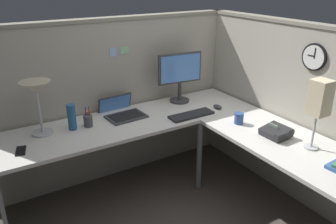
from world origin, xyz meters
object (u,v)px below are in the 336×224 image
desk_lamp_paper (319,100)px  desk_lamp_dome (36,91)px  office_phone (276,133)px  wall_clock (315,57)px  laptop (121,112)px  cell_phone (21,151)px  keyboard (191,115)px  pen_cup (88,121)px  coffee_mug (239,118)px  computer_mouse (218,107)px  monitor (180,74)px  thermos_flask (72,117)px

desk_lamp_paper → desk_lamp_dome: bearing=142.1°
office_phone → wall_clock: size_ratio=0.95×
laptop → cell_phone: laptop is taller
desk_lamp_paper → office_phone: bearing=107.3°
keyboard → pen_cup: bearing=162.6°
coffee_mug → computer_mouse: bearing=79.5°
coffee_mug → desk_lamp_paper: bearing=-75.5°
laptop → wall_clock: bearing=-40.9°
pen_cup → coffee_mug: pen_cup is taller
computer_mouse → wall_clock: (0.36, -0.70, 0.58)m
monitor → laptop: monitor is taller
cell_phone → monitor: bearing=23.5°
pen_cup → office_phone: size_ratio=0.86×
desk_lamp_dome → cell_phone: desk_lamp_dome is taller
cell_phone → thermos_flask: 0.49m
laptop → wall_clock: 1.71m
monitor → cell_phone: bearing=-170.2°
monitor → wall_clock: size_ratio=2.27×
desk_lamp_dome → coffee_mug: size_ratio=4.64×
monitor → coffee_mug: size_ratio=5.21×
cell_phone → desk_lamp_paper: (1.87, -1.07, 0.38)m
cell_phone → office_phone: bearing=-10.6°
desk_lamp_paper → keyboard: bearing=113.3°
monitor → computer_mouse: size_ratio=4.81×
monitor → desk_lamp_dome: size_ratio=1.12×
laptop → thermos_flask: size_ratio=1.83×
office_phone → desk_lamp_paper: bearing=-72.7°
pen_cup → cell_phone: (-0.57, -0.17, -0.05)m
cell_phone → laptop: bearing=30.1°
computer_mouse → desk_lamp_paper: desk_lamp_paper is taller
monitor → cell_phone: 1.62m
desk_lamp_paper → thermos_flask: bearing=138.8°
monitor → keyboard: 0.49m
computer_mouse → wall_clock: bearing=-62.6°
monitor → wall_clock: 1.24m
laptop → wall_clock: wall_clock is taller
pen_cup → thermos_flask: (-0.13, 0.01, 0.06)m
keyboard → wall_clock: size_ratio=1.95×
cell_phone → coffee_mug: bearing=-1.1°
cell_phone → desk_lamp_paper: size_ratio=0.27×
office_phone → desk_lamp_paper: size_ratio=0.39×
laptop → wall_clock: size_ratio=1.83×
office_phone → keyboard: bearing=115.5°
desk_lamp_dome → coffee_mug: 1.68m
monitor → pen_cup: bearing=-174.1°
desk_lamp_paper → wall_clock: bearing=46.4°
desk_lamp_dome → thermos_flask: desk_lamp_dome is taller
monitor → desk_lamp_paper: desk_lamp_paper is taller
laptop → pen_cup: size_ratio=2.24×
thermos_flask → wall_clock: 2.02m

